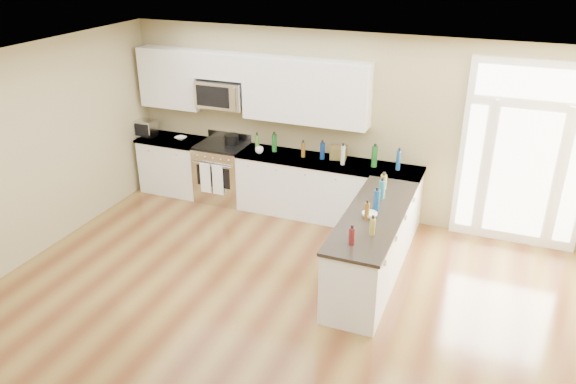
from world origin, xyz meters
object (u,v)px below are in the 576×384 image
at_px(peninsula_cabinet, 372,249).
at_px(toaster_oven, 146,128).
at_px(kitchen_range, 223,172).
at_px(stockpot, 232,139).

height_order(peninsula_cabinet, toaster_oven, toaster_oven).
bearing_deg(kitchen_range, stockpot, 41.17).
xyz_separation_m(peninsula_cabinet, toaster_oven, (-4.28, 1.41, 0.64)).
relative_size(peninsula_cabinet, kitchen_range, 2.15).
distance_m(kitchen_range, toaster_oven, 1.53).
xyz_separation_m(peninsula_cabinet, kitchen_range, (-2.87, 1.45, 0.04)).
xyz_separation_m(kitchen_range, toaster_oven, (-1.40, -0.04, 0.60)).
height_order(peninsula_cabinet, kitchen_range, kitchen_range).
distance_m(peninsula_cabinet, toaster_oven, 4.55).
xyz_separation_m(kitchen_range, stockpot, (0.13, 0.11, 0.56)).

